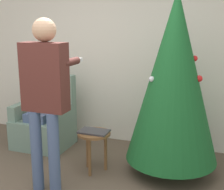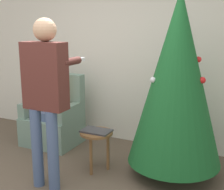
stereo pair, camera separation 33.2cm
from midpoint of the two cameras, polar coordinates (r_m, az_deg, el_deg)
wall_back at (r=4.55m, az=5.14°, el=7.95°), size 8.00×0.06×2.70m
christmas_tree at (r=3.53m, az=14.47°, el=2.84°), size 1.06×1.06×2.13m
armchair at (r=4.68m, az=-8.54°, el=-4.54°), size 0.76×0.64×1.02m
person_seated at (r=4.56m, az=-8.90°, el=-0.79°), size 0.36×0.46×1.23m
person_standing at (r=3.25m, az=-9.27°, el=1.29°), size 0.47×0.57×1.81m
side_stool at (r=3.75m, az=-0.32°, el=-7.97°), size 0.39×0.39×0.49m
laptop at (r=3.72m, az=-0.32°, el=-6.62°), size 0.35×0.23×0.02m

